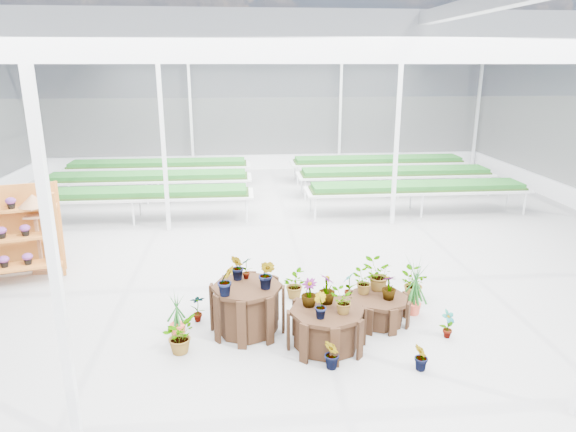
{
  "coord_description": "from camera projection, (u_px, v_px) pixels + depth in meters",
  "views": [
    {
      "loc": [
        -1.07,
        -9.08,
        4.2
      ],
      "look_at": [
        -0.17,
        0.65,
        1.3
      ],
      "focal_mm": 32.0,
      "sensor_mm": 36.0,
      "label": 1
    }
  ],
  "objects": [
    {
      "name": "bird_table",
      "position": [
        38.0,
        234.0,
        10.54
      ],
      "size": [
        0.47,
        0.47,
        1.69
      ],
      "primitive_type": null,
      "rotation": [
        0.0,
        0.0,
        0.19
      ],
      "color": "#9F6C44",
      "rests_on": "ground"
    },
    {
      "name": "plinth_low",
      "position": [
        378.0,
        309.0,
        8.65
      ],
      "size": [
        1.22,
        1.22,
        0.46
      ],
      "primitive_type": "cylinder",
      "rotation": [
        0.0,
        0.0,
        0.23
      ],
      "color": "#311C10",
      "rests_on": "ground"
    },
    {
      "name": "plinth_mid",
      "position": [
        327.0,
        328.0,
        7.87
      ],
      "size": [
        1.23,
        1.23,
        0.62
      ],
      "primitive_type": "cylinder",
      "rotation": [
        0.0,
        0.0,
        0.04
      ],
      "color": "#311C10",
      "rests_on": "ground"
    },
    {
      "name": "shelf_rack",
      "position": [
        14.0,
        235.0,
        10.2
      ],
      "size": [
        1.96,
        1.38,
        1.87
      ],
      "primitive_type": null,
      "rotation": [
        0.0,
        0.0,
        0.27
      ],
      "color": "#B06223",
      "rests_on": "ground"
    },
    {
      "name": "nursery_plants",
      "position": [
        316.0,
        294.0,
        8.57
      ],
      "size": [
        4.72,
        2.96,
        1.3
      ],
      "color": "#1A551D",
      "rests_on": "ground"
    },
    {
      "name": "ground_plane",
      "position": [
        300.0,
        289.0,
        9.95
      ],
      "size": [
        24.0,
        24.0,
        0.0
      ],
      "primitive_type": "plane",
      "color": "gray",
      "rests_on": "ground"
    },
    {
      "name": "nursery_benches",
      "position": [
        275.0,
        185.0,
        16.71
      ],
      "size": [
        16.0,
        7.0,
        0.84
      ],
      "primitive_type": null,
      "color": "silver",
      "rests_on": "ground"
    },
    {
      "name": "plinth_tall",
      "position": [
        247.0,
        308.0,
        8.31
      ],
      "size": [
        1.35,
        1.35,
        0.8
      ],
      "primitive_type": "cylinder",
      "rotation": [
        0.0,
        0.0,
        -0.17
      ],
      "color": "#311C10",
      "rests_on": "ground"
    },
    {
      "name": "steel_frame",
      "position": [
        300.0,
        176.0,
        9.31
      ],
      "size": [
        18.0,
        24.0,
        4.5
      ],
      "primitive_type": null,
      "color": "silver",
      "rests_on": "ground"
    },
    {
      "name": "greenhouse_shell",
      "position": [
        300.0,
        176.0,
        9.31
      ],
      "size": [
        18.0,
        24.0,
        4.5
      ],
      "primitive_type": null,
      "color": "white",
      "rests_on": "ground"
    }
  ]
}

